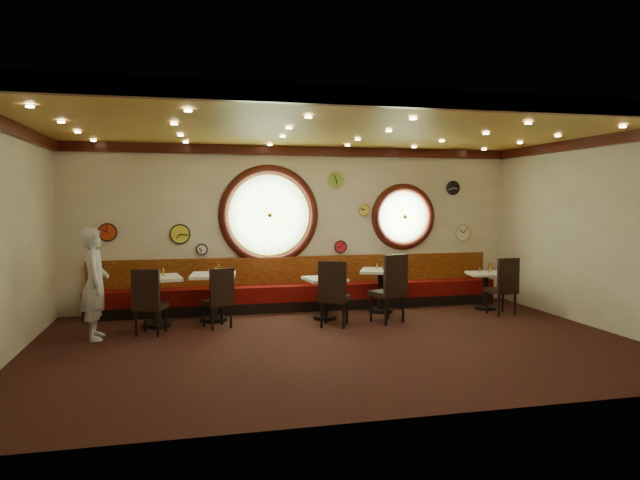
{
  "coord_description": "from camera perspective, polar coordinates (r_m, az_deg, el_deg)",
  "views": [
    {
      "loc": [
        -2.17,
        -8.13,
        2.14
      ],
      "look_at": [
        -0.08,
        0.8,
        1.5
      ],
      "focal_mm": 32.0,
      "sensor_mm": 36.0,
      "label": 1
    }
  ],
  "objects": [
    {
      "name": "floor",
      "position": [
        8.68,
        1.75,
        -10.28
      ],
      "size": [
        9.0,
        6.0,
        0.0
      ],
      "primitive_type": "cube",
      "color": "black",
      "rests_on": "ground"
    },
    {
      "name": "ceiling",
      "position": [
        8.48,
        1.8,
        11.17
      ],
      "size": [
        9.0,
        6.0,
        0.02
      ],
      "primitive_type": "cube",
      "color": "gold",
      "rests_on": "wall_back"
    },
    {
      "name": "wall_back",
      "position": [
        11.35,
        -2.13,
        1.26
      ],
      "size": [
        9.0,
        0.02,
        3.2
      ],
      "primitive_type": "cube",
      "color": "beige",
      "rests_on": "floor"
    },
    {
      "name": "wall_front",
      "position": [
        5.6,
        9.72,
        -1.61
      ],
      "size": [
        9.0,
        0.02,
        3.2
      ],
      "primitive_type": "cube",
      "color": "beige",
      "rests_on": "floor"
    },
    {
      "name": "wall_left",
      "position": [
        8.48,
        -29.09,
        -0.17
      ],
      "size": [
        0.02,
        6.0,
        3.2
      ],
      "primitive_type": "cube",
      "color": "beige",
      "rests_on": "floor"
    },
    {
      "name": "wall_right",
      "position": [
        10.53,
        26.16,
        0.64
      ],
      "size": [
        0.02,
        6.0,
        3.2
      ],
      "primitive_type": "cube",
      "color": "beige",
      "rests_on": "floor"
    },
    {
      "name": "molding_back",
      "position": [
        11.33,
        -2.1,
        8.9
      ],
      "size": [
        9.0,
        0.1,
        0.18
      ],
      "primitive_type": "cube",
      "color": "#330E09",
      "rests_on": "wall_back"
    },
    {
      "name": "molding_front",
      "position": [
        5.7,
        9.7,
        13.73
      ],
      "size": [
        9.0,
        0.1,
        0.18
      ],
      "primitive_type": "cube",
      "color": "#330E09",
      "rests_on": "wall_back"
    },
    {
      "name": "molding_left",
      "position": [
        8.5,
        -29.12,
        10.04
      ],
      "size": [
        0.1,
        6.0,
        0.18
      ],
      "primitive_type": "cube",
      "color": "#330E09",
      "rests_on": "wall_back"
    },
    {
      "name": "molding_right",
      "position": [
        10.53,
        26.2,
        8.87
      ],
      "size": [
        0.1,
        6.0,
        0.18
      ],
      "primitive_type": "cube",
      "color": "#330E09",
      "rests_on": "wall_back"
    },
    {
      "name": "banquette_base",
      "position": [
        11.25,
        -1.84,
        -6.45
      ],
      "size": [
        8.0,
        0.55,
        0.2
      ],
      "primitive_type": "cube",
      "color": "black",
      "rests_on": "floor"
    },
    {
      "name": "banquette_seat",
      "position": [
        11.21,
        -1.84,
        -5.2
      ],
      "size": [
        8.0,
        0.55,
        0.3
      ],
      "primitive_type": "cube",
      "color": "#5B0807",
      "rests_on": "banquette_base"
    },
    {
      "name": "banquette_back",
      "position": [
        11.37,
        -2.06,
        -3.03
      ],
      "size": [
        8.0,
        0.1,
        0.55
      ],
      "primitive_type": "cube",
      "color": "#630E07",
      "rests_on": "wall_back"
    },
    {
      "name": "porthole_left_glass",
      "position": [
        11.24,
        -5.14,
        2.5
      ],
      "size": [
        1.66,
        0.02,
        1.66
      ],
      "primitive_type": "cylinder",
      "rotation": [
        1.57,
        0.0,
        0.0
      ],
      "color": "#8CB96F",
      "rests_on": "wall_back"
    },
    {
      "name": "porthole_left_frame",
      "position": [
        11.22,
        -5.13,
        2.5
      ],
      "size": [
        1.98,
        0.18,
        1.98
      ],
      "primitive_type": "torus",
      "rotation": [
        1.57,
        0.0,
        0.0
      ],
      "color": "#330E09",
      "rests_on": "wall_back"
    },
    {
      "name": "porthole_left_ring",
      "position": [
        11.19,
        -5.11,
        2.49
      ],
      "size": [
        1.61,
        0.03,
        1.61
      ],
      "primitive_type": "torus",
      "rotation": [
        1.57,
        0.0,
        0.0
      ],
      "color": "gold",
      "rests_on": "wall_back"
    },
    {
      "name": "porthole_right_glass",
      "position": [
        11.96,
        8.28,
        2.32
      ],
      "size": [
        1.1,
        0.02,
        1.1
      ],
      "primitive_type": "cylinder",
      "rotation": [
        1.57,
        0.0,
        0.0
      ],
      "color": "#8CB96F",
      "rests_on": "wall_back"
    },
    {
      "name": "porthole_right_frame",
      "position": [
        11.94,
        8.31,
        2.32
      ],
      "size": [
        1.38,
        0.18,
        1.38
      ],
      "primitive_type": "torus",
      "rotation": [
        1.57,
        0.0,
        0.0
      ],
      "color": "#330E09",
      "rests_on": "wall_back"
    },
    {
      "name": "porthole_right_ring",
      "position": [
        11.92,
        8.36,
        2.32
      ],
      "size": [
        1.09,
        0.03,
        1.09
      ],
      "primitive_type": "torus",
      "rotation": [
        1.57,
        0.0,
        0.0
      ],
      "color": "gold",
      "rests_on": "wall_back"
    },
    {
      "name": "wall_clock_0",
      "position": [
        12.5,
        14.09,
        0.71
      ],
      "size": [
        0.34,
        0.03,
        0.34
      ],
      "primitive_type": "cylinder",
      "rotation": [
        1.57,
        0.0,
        0.0
      ],
      "color": "white",
      "rests_on": "wall_back"
    },
    {
      "name": "wall_clock_1",
      "position": [
        12.37,
        13.14,
        5.09
      ],
      "size": [
        0.28,
        0.03,
        0.28
      ],
      "primitive_type": "cylinder",
      "rotation": [
        1.57,
        0.0,
        0.0
      ],
      "color": "black",
      "rests_on": "wall_back"
    },
    {
      "name": "wall_clock_2",
      "position": [
        11.2,
        -20.49,
        0.72
      ],
      "size": [
        0.32,
        0.03,
        0.32
      ],
      "primitive_type": "cylinder",
      "rotation": [
        1.57,
        0.0,
        0.0
      ],
      "color": "red",
      "rests_on": "wall_back"
    },
    {
      "name": "wall_clock_3",
      "position": [
        11.53,
        2.06,
        -0.68
      ],
      "size": [
        0.24,
        0.03,
        0.24
      ],
      "primitive_type": "cylinder",
      "rotation": [
        1.57,
        0.0,
        0.0
      ],
      "color": "red",
      "rests_on": "wall_back"
    },
    {
      "name": "wall_clock_4",
      "position": [
        11.11,
        -13.82,
        0.57
      ],
      "size": [
        0.36,
        0.03,
        0.36
      ],
      "primitive_type": "cylinder",
      "rotation": [
        1.57,
        0.0,
        0.0
      ],
      "color": "yellow",
      "rests_on": "wall_back"
    },
    {
      "name": "wall_clock_5",
      "position": [
        11.13,
        -11.73,
        -0.93
      ],
      "size": [
        0.2,
        0.03,
        0.2
      ],
      "primitive_type": "cylinder",
      "rotation": [
        1.57,
        0.0,
        0.0
      ],
      "color": "white",
      "rests_on": "wall_back"
    },
    {
      "name": "wall_clock_6",
      "position": [
        11.64,
        4.45,
        3.05
      ],
      "size": [
        0.22,
        0.03,
        0.22
      ],
      "primitive_type": "cylinder",
      "rotation": [
        1.57,
        0.0,
        0.0
      ],
      "color": "#DCCD49",
      "rests_on": "wall_back"
    },
    {
      "name": "wall_clock_7",
      "position": [
        11.48,
        1.59,
        6.04
      ],
      "size": [
        0.3,
        0.03,
        0.3
      ],
      "primitive_type": "cylinder",
      "rotation": [
        1.57,
        0.0,
        0.0
      ],
      "color": "#7EB639",
      "rests_on": "wall_back"
    },
    {
      "name": "table_a",
      "position": [
        10.07,
        -16.01,
        -5.31
      ],
      "size": [
        0.89,
        0.89,
        0.86
      ],
      "color": "black",
      "rests_on": "floor"
    },
    {
      "name": "table_b",
      "position": [
        10.3,
        -10.62,
        -5.06
      ],
      "size": [
        0.85,
        0.85,
        0.84
      ],
      "color": "black",
      "rests_on": "floor"
    },
    {
      "name": "table_c",
      "position": [
        10.32,
        0.49,
        -5.31
      ],
      "size": [
        0.76,
        0.76,
        0.75
      ],
      "color": "black",
      "rests_on": "floor"
    },
    {
      "name": "table_d",
      "position": [
        10.99,
        6.11,
        -4.52
      ],
      "size": [
        0.98,
        0.98,
        0.82
      ],
      "color": "black",
      "rests_on": "floor"
    },
    {
      "name": "table_e",
      "position": [
        11.69,
        16.23,
        -4.45
      ],
      "size": [
        0.77,
        0.77,
        0.72
      ],
      "color": "black",
      "rests_on": "floor"
    },
    {
      "name": "chair_a",
      "position": [
        9.43,
        -16.8,
        -5.52
      ],
      "size": [
        0.57,
        0.57,
        0.66
      ],
      "rotation": [
        0.0,
        0.0,
        -0.32
      ],
      "color": "black",
      "rests_on": "floor"
    },
    {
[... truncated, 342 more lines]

